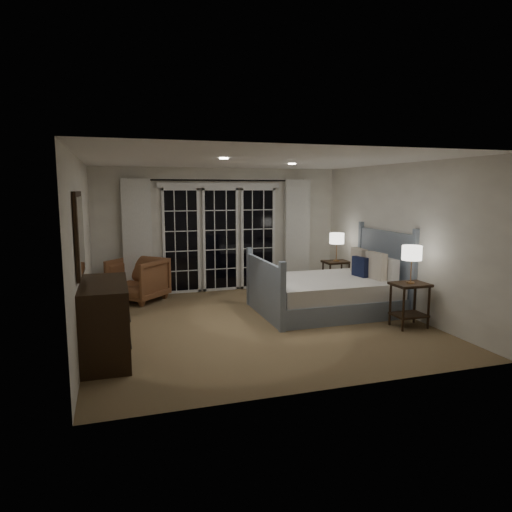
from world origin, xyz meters
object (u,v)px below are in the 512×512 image
object	(u,v)px
nightstand_right	(336,272)
armchair	(138,280)
dresser	(105,321)
bed	(330,292)
lamp_left	(412,253)
nightstand_left	(410,298)
lamp_right	(337,239)

from	to	relation	value
nightstand_right	armchair	bearing A→B (deg)	172.50
nightstand_right	dresser	xyz separation A→B (m)	(-4.38, -2.39, 0.05)
bed	nightstand_right	bearing A→B (deg)	58.82
lamp_left	bed	bearing A→B (deg)	121.56
bed	nightstand_left	distance (m)	1.40
bed	dresser	size ratio (longest dim) A/B	1.72
lamp_right	dresser	world-z (taller)	lamp_right
bed	lamp_right	xyz separation A→B (m)	(0.74, 1.22, 0.76)
nightstand_left	nightstand_right	xyz separation A→B (m)	(0.01, 2.41, -0.02)
nightstand_left	dresser	distance (m)	4.37
lamp_right	armchair	world-z (taller)	lamp_right
dresser	armchair	bearing A→B (deg)	79.27
armchair	lamp_right	bearing A→B (deg)	35.68
bed	armchair	size ratio (longest dim) A/B	2.60
nightstand_right	nightstand_left	bearing A→B (deg)	-90.27
nightstand_right	lamp_right	world-z (taller)	lamp_right
bed	lamp_left	world-z (taller)	bed
bed	armchair	bearing A→B (deg)	150.80
lamp_left	lamp_right	world-z (taller)	lamp_left
armchair	dresser	size ratio (longest dim) A/B	0.66
nightstand_left	armchair	world-z (taller)	armchair
nightstand_left	lamp_left	distance (m)	0.68
nightstand_right	armchair	size ratio (longest dim) A/B	0.73
bed	nightstand_right	world-z (taller)	bed
dresser	lamp_right	bearing A→B (deg)	28.61
bed	armchair	distance (m)	3.55
lamp_right	lamp_left	bearing A→B (deg)	-90.27
nightstand_right	lamp_left	size ratio (longest dim) A/B	1.15
bed	lamp_left	bearing A→B (deg)	-58.44
lamp_left	lamp_right	xyz separation A→B (m)	(0.01, 2.41, -0.03)
bed	armchair	world-z (taller)	bed
armchair	lamp_left	bearing A→B (deg)	5.84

